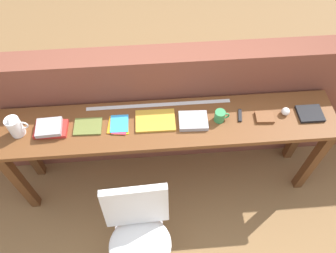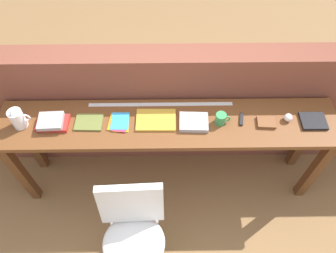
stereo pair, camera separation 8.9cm
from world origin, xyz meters
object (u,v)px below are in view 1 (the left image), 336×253
at_px(chair_white_moulded, 139,232).
at_px(pamphlet_pile_colourful, 119,125).
at_px(multitool_folded, 240,115).
at_px(leather_journal_brown, 265,117).
at_px(sports_ball_small, 286,111).
at_px(book_open_centre, 155,121).
at_px(mug, 220,116).
at_px(pitcher_white, 15,127).
at_px(magazine_cycling, 88,126).
at_px(book_repair_rightmost, 310,114).
at_px(book_stack_leftmost, 50,128).

xyz_separation_m(chair_white_moulded, pamphlet_pile_colourful, (-0.10, 0.67, 0.36)).
distance_m(multitool_folded, leather_journal_brown, 0.18).
xyz_separation_m(leather_journal_brown, sports_ball_small, (0.16, 0.03, 0.02)).
relative_size(book_open_centre, sports_ball_small, 4.75).
height_order(mug, multitool_folded, mug).
relative_size(multitool_folded, leather_journal_brown, 0.85).
xyz_separation_m(chair_white_moulded, pitcher_white, (-0.80, 0.65, 0.43)).
distance_m(pitcher_white, mug, 1.44).
distance_m(magazine_cycling, mug, 0.95).
bearing_deg(mug, book_repair_rightmost, -0.36).
distance_m(mug, book_repair_rightmost, 0.67).
xyz_separation_m(magazine_cycling, pamphlet_pile_colourful, (0.22, -0.00, -0.00)).
bearing_deg(mug, leather_journal_brown, -2.23).
distance_m(magazine_cycling, multitool_folded, 1.11).
distance_m(book_stack_leftmost, multitool_folded, 1.37).
height_order(chair_white_moulded, book_open_centre, book_open_centre).
distance_m(magazine_cycling, pamphlet_pile_colourful, 0.22).
height_order(book_stack_leftmost, pamphlet_pile_colourful, book_stack_leftmost).
bearing_deg(pitcher_white, pamphlet_pile_colourful, 1.05).
relative_size(chair_white_moulded, magazine_cycling, 4.54).
relative_size(multitool_folded, book_repair_rightmost, 0.60).
bearing_deg(mug, magazine_cycling, 179.54).
bearing_deg(book_open_centre, leather_journal_brown, -1.69).
relative_size(book_stack_leftmost, pamphlet_pile_colourful, 1.28).
distance_m(pamphlet_pile_colourful, book_repair_rightmost, 1.40).
bearing_deg(chair_white_moulded, pamphlet_pile_colourful, 98.25).
bearing_deg(mug, multitool_folded, 7.85).
height_order(sports_ball_small, book_repair_rightmost, sports_ball_small).
height_order(book_open_centre, leather_journal_brown, leather_journal_brown).
xyz_separation_m(leather_journal_brown, book_repair_rightmost, (0.34, 0.01, -0.00)).
xyz_separation_m(pamphlet_pile_colourful, book_repair_rightmost, (1.40, -0.01, 0.00)).
bearing_deg(pitcher_white, book_open_centre, 1.59).
bearing_deg(pamphlet_pile_colourful, leather_journal_brown, -1.08).
height_order(leather_journal_brown, sports_ball_small, sports_ball_small).
bearing_deg(chair_white_moulded, book_repair_rightmost, 26.64).
bearing_deg(book_open_centre, sports_ball_small, 0.44).
xyz_separation_m(chair_white_moulded, leather_journal_brown, (0.96, 0.65, 0.37)).
xyz_separation_m(mug, book_repair_rightmost, (0.67, -0.00, -0.03)).
xyz_separation_m(mug, leather_journal_brown, (0.33, -0.01, -0.03)).
xyz_separation_m(magazine_cycling, multitool_folded, (1.11, 0.01, 0.00)).
relative_size(book_stack_leftmost, mug, 2.12).
bearing_deg(chair_white_moulded, mug, 46.22).
bearing_deg(pitcher_white, book_stack_leftmost, 0.59).
distance_m(chair_white_moulded, book_repair_rightmost, 1.50).
relative_size(pitcher_white, multitool_folded, 1.67).
height_order(pitcher_white, leather_journal_brown, pitcher_white).
relative_size(book_open_centre, leather_journal_brown, 2.20).
height_order(magazine_cycling, mug, mug).
bearing_deg(book_stack_leftmost, chair_white_moulded, -48.43).
height_order(multitool_folded, book_repair_rightmost, book_repair_rightmost).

